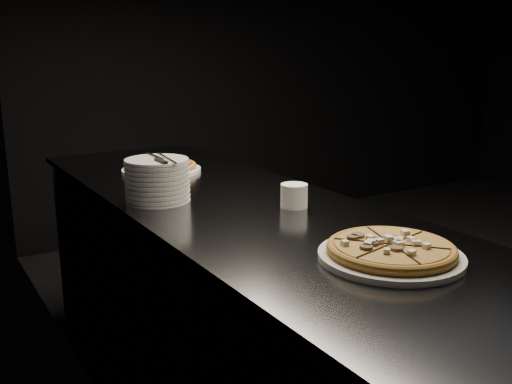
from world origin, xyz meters
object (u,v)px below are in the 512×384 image
pizza_tomato (161,167)px  cutlery (161,159)px  pizza_mushroom (391,251)px  plate_stack (157,180)px  counter (240,327)px  ramekin (294,195)px

pizza_tomato → cutlery: (-0.19, -0.46, 0.13)m
pizza_mushroom → cutlery: (-0.26, 0.82, 0.13)m
pizza_tomato → plate_stack: size_ratio=1.60×
pizza_mushroom → plate_stack: plate_stack is taller
counter → pizza_tomato: bearing=92.5°
counter → pizza_tomato: pizza_tomato is taller
pizza_tomato → plate_stack: 0.48m
counter → plate_stack: (-0.22, 0.17, 0.53)m
counter → cutlery: bearing=144.4°
pizza_mushroom → cutlery: size_ratio=1.64×
pizza_mushroom → ramekin: ramekin is taller
pizza_tomato → cutlery: bearing=-112.2°
cutlery → ramekin: bearing=-40.3°
pizza_mushroom → pizza_tomato: size_ratio=1.08×
counter → cutlery: (-0.21, 0.15, 0.61)m
pizza_tomato → ramekin: 0.77m
pizza_tomato → cutlery: cutlery is taller
counter → ramekin: size_ratio=27.51×
cutlery → counter: bearing=-34.7°
counter → cutlery: size_ratio=10.73×
counter → plate_stack: 0.60m
pizza_mushroom → pizza_tomato: (-0.07, 1.28, -0.00)m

